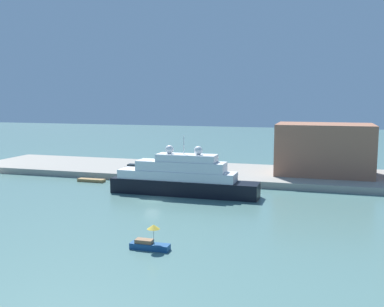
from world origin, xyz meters
TOP-DOWN VIEW (x-y plane):
  - ground at (0.00, 0.00)m, footprint 400.00×400.00m
  - quay_dock at (0.00, 27.51)m, footprint 110.00×23.02m
  - large_yacht at (3.54, 6.20)m, footprint 28.04×4.91m
  - small_motorboat at (9.09, -23.53)m, footprint 4.84×1.53m
  - work_barge at (-19.25, 12.77)m, footprint 6.05×1.67m
  - harbor_building at (28.89, 29.01)m, footprint 20.36×13.24m
  - parked_car at (-13.26, 22.14)m, footprint 4.50×1.83m
  - person_figure at (-7.56, 22.25)m, footprint 0.36×0.36m
  - mooring_bollard at (-3.20, 17.53)m, footprint 0.55×0.55m

SIDE VIEW (x-z plane):
  - ground at x=0.00m, z-range 0.00..0.00m
  - work_barge at x=-19.25m, z-range 0.00..0.63m
  - quay_dock at x=0.00m, z-range 0.00..1.41m
  - small_motorboat at x=9.09m, z-range -0.67..2.43m
  - mooring_bollard at x=-3.20m, z-range 1.41..2.01m
  - parked_car at x=-13.26m, z-range 1.31..2.67m
  - person_figure at x=-7.56m, z-range 1.35..3.07m
  - large_yacht at x=3.54m, z-range -2.45..8.66m
  - harbor_building at x=28.89m, z-range 1.41..12.46m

